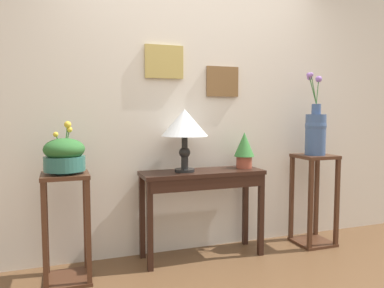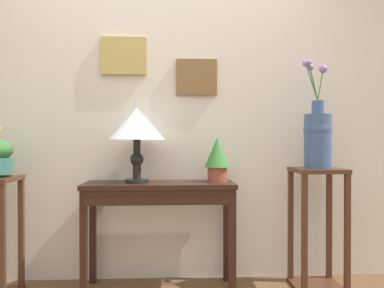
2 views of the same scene
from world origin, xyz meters
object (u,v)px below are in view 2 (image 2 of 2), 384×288
at_px(flower_vase_tall_right, 318,134).
at_px(table_lamp, 137,126).
at_px(potted_plant_on_console, 217,157).
at_px(pedestal_stand_right, 317,229).
at_px(console_table, 159,201).

bearing_deg(flower_vase_tall_right, table_lamp, 177.58).
distance_m(table_lamp, flower_vase_tall_right, 1.30).
relative_size(potted_plant_on_console, pedestal_stand_right, 0.37).
distance_m(console_table, flower_vase_tall_right, 1.23).
height_order(potted_plant_on_console, flower_vase_tall_right, flower_vase_tall_right).
bearing_deg(pedestal_stand_right, flower_vase_tall_right, 102.41).
relative_size(pedestal_stand_right, flower_vase_tall_right, 1.12).
height_order(potted_plant_on_console, pedestal_stand_right, potted_plant_on_console).
distance_m(console_table, potted_plant_on_console, 0.52).
xyz_separation_m(table_lamp, pedestal_stand_right, (1.30, -0.06, -0.74)).
bearing_deg(table_lamp, pedestal_stand_right, -2.46).
relative_size(console_table, potted_plant_on_console, 3.28).
distance_m(potted_plant_on_console, flower_vase_tall_right, 0.74).
xyz_separation_m(console_table, pedestal_stand_right, (1.14, -0.03, -0.21)).
relative_size(table_lamp, flower_vase_tall_right, 0.69).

